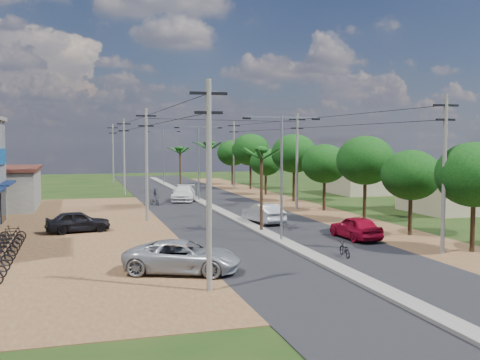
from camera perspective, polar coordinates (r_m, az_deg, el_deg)
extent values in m
plane|color=black|center=(35.81, 4.21, -6.34)|extent=(160.00, 160.00, 0.00)
cube|color=black|center=(49.97, -1.81, -3.36)|extent=(12.00, 110.00, 0.04)
cube|color=#605E56|center=(52.85, -2.62, -2.89)|extent=(1.00, 90.00, 0.18)
cube|color=#532F1C|center=(41.58, -19.79, -5.10)|extent=(18.00, 46.00, 0.04)
cube|color=#532F1C|center=(52.72, 7.18, -3.01)|extent=(5.00, 90.00, 0.03)
cube|color=#101E44|center=(47.41, -22.57, -0.33)|extent=(0.80, 5.40, 0.15)
cube|color=black|center=(47.61, -22.93, -2.49)|extent=(0.10, 3.00, 2.40)
cube|color=navy|center=(47.35, -23.02, 2.20)|extent=(0.12, 4.20, 1.20)
cube|color=tan|center=(54.01, 20.63, -1.33)|extent=(7.00, 7.00, 3.30)
cube|color=tan|center=(69.68, 12.39, -0.02)|extent=(7.00, 7.00, 3.30)
cylinder|color=black|center=(34.99, 22.58, -3.40)|extent=(0.28, 0.28, 4.20)
ellipsoid|color=black|center=(34.77, 22.69, 0.52)|extent=(4.40, 4.40, 3.74)
cylinder|color=black|center=(39.71, 16.92, -2.68)|extent=(0.28, 0.28, 3.85)
ellipsoid|color=black|center=(39.52, 16.98, 0.49)|extent=(4.00, 4.00, 3.40)
cylinder|color=black|center=(45.85, 12.56, -1.29)|extent=(0.28, 0.28, 4.55)
ellipsoid|color=black|center=(45.69, 12.61, 1.96)|extent=(4.60, 4.60, 3.91)
cylinder|color=black|center=(51.97, 8.55, -0.89)|extent=(0.28, 0.28, 4.06)
ellipsoid|color=black|center=(51.82, 8.58, 1.66)|extent=(4.20, 4.20, 3.57)
cylinder|color=black|center=(59.35, 5.49, 0.08)|extent=(0.28, 0.28, 4.76)
ellipsoid|color=black|center=(59.23, 5.51, 2.70)|extent=(4.80, 4.80, 4.08)
cylinder|color=black|center=(66.74, 2.63, 0.04)|extent=(0.28, 0.28, 3.64)
ellipsoid|color=black|center=(66.62, 2.64, 1.83)|extent=(3.80, 3.80, 3.23)
cylinder|color=black|center=(74.47, 1.08, 0.94)|extent=(0.28, 0.28, 4.90)
ellipsoid|color=black|center=(74.38, 1.08, 3.10)|extent=(5.00, 5.00, 4.25)
cylinder|color=black|center=(82.07, -0.78, 1.03)|extent=(0.28, 0.28, 4.34)
ellipsoid|color=black|center=(81.98, -0.79, 2.76)|extent=(4.40, 4.40, 3.74)
cylinder|color=black|center=(39.16, 2.19, -1.16)|extent=(0.22, 0.22, 5.80)
cylinder|color=black|center=(54.52, -3.13, 0.50)|extent=(0.22, 0.22, 6.20)
cylinder|color=black|center=(70.19, -6.09, 0.98)|extent=(0.22, 0.22, 5.50)
cylinder|color=gray|center=(35.31, 4.25, 0.06)|extent=(0.16, 0.16, 8.00)
cube|color=gray|center=(35.70, 6.09, 6.35)|extent=(2.40, 0.08, 0.08)
cube|color=gray|center=(34.86, 2.42, 6.43)|extent=(2.40, 0.08, 0.08)
cube|color=black|center=(36.12, 7.72, 6.15)|extent=(0.50, 0.18, 0.12)
cube|color=black|center=(34.52, 0.68, 6.29)|extent=(0.50, 0.18, 0.12)
cylinder|color=gray|center=(59.35, -4.23, 1.65)|extent=(0.16, 0.16, 8.00)
cube|color=gray|center=(59.58, -3.11, 5.42)|extent=(2.40, 0.08, 0.08)
cube|color=gray|center=(59.08, -5.39, 5.42)|extent=(2.40, 0.08, 0.08)
cube|color=black|center=(59.83, -2.08, 5.32)|extent=(0.50, 0.18, 0.12)
cube|color=black|center=(58.88, -6.45, 5.32)|extent=(0.50, 0.18, 0.12)
cylinder|color=gray|center=(83.95, -7.78, 2.31)|extent=(0.16, 0.16, 8.00)
cube|color=gray|center=(84.11, -7.00, 4.98)|extent=(2.40, 0.08, 0.08)
cube|color=gray|center=(83.76, -8.63, 4.97)|extent=(2.40, 0.08, 0.08)
cube|color=black|center=(84.29, -6.26, 4.91)|extent=(0.50, 0.18, 0.12)
cube|color=black|center=(83.61, -9.37, 4.89)|extent=(0.50, 0.18, 0.12)
cylinder|color=#605E56|center=(23.69, -3.17, -0.66)|extent=(0.24, 0.24, 9.00)
cube|color=black|center=(23.69, -3.21, 8.78)|extent=(1.60, 0.12, 0.12)
cube|color=black|center=(23.64, -3.20, 6.85)|extent=(1.20, 0.12, 0.12)
cylinder|color=#605E56|center=(45.36, -9.47, 1.52)|extent=(0.24, 0.24, 9.00)
cube|color=black|center=(45.36, -9.53, 6.44)|extent=(1.60, 0.12, 0.12)
cube|color=black|center=(45.33, -9.52, 5.43)|extent=(1.20, 0.12, 0.12)
cylinder|color=#605E56|center=(67.24, -11.69, 2.28)|extent=(0.24, 0.24, 9.00)
cube|color=black|center=(67.24, -11.73, 5.60)|extent=(1.60, 0.12, 0.12)
cube|color=black|center=(67.22, -11.73, 4.92)|extent=(1.20, 0.12, 0.12)
cylinder|color=#605E56|center=(88.18, -12.78, 2.65)|extent=(0.24, 0.24, 9.00)
cube|color=black|center=(88.18, -12.82, 5.19)|extent=(1.60, 0.12, 0.12)
cube|color=black|center=(88.17, -12.81, 4.67)|extent=(1.20, 0.12, 0.12)
cylinder|color=#605E56|center=(33.55, 20.03, 0.47)|extent=(0.24, 0.24, 9.00)
cube|color=black|center=(33.56, 20.19, 7.13)|extent=(1.60, 0.12, 0.12)
cube|color=black|center=(33.52, 20.16, 5.77)|extent=(1.20, 0.12, 0.12)
cylinder|color=#605E56|center=(52.90, 5.80, 1.90)|extent=(0.24, 0.24, 9.00)
cube|color=black|center=(52.90, 5.83, 6.12)|extent=(1.60, 0.12, 0.12)
cube|color=black|center=(52.87, 5.82, 5.26)|extent=(1.20, 0.12, 0.12)
cylinder|color=#605E56|center=(73.74, -0.63, 2.51)|extent=(0.24, 0.24, 9.00)
cube|color=black|center=(73.74, -0.63, 5.54)|extent=(1.60, 0.12, 0.12)
cube|color=black|center=(73.73, -0.63, 4.92)|extent=(1.20, 0.12, 0.12)
imported|color=maroon|center=(37.37, 11.65, -4.79)|extent=(2.00, 4.56, 1.53)
imported|color=#92959A|center=(43.66, 2.38, -3.45)|extent=(2.30, 4.81, 1.52)
imported|color=silver|center=(59.86, -5.74, -1.40)|extent=(3.69, 5.97, 1.62)
imported|color=#92959A|center=(27.55, -5.84, -7.84)|extent=(6.19, 4.56, 1.56)
imported|color=black|center=(40.98, -16.13, -4.12)|extent=(4.63, 2.47, 1.50)
imported|color=black|center=(31.66, 10.56, -7.01)|extent=(0.76, 1.64, 0.83)
imported|color=black|center=(56.38, -8.67, -2.16)|extent=(1.14, 1.67, 0.83)
imported|color=black|center=(64.63, -8.63, -1.30)|extent=(0.50, 1.68, 1.00)
cube|color=#A60F14|center=(31.24, -7.17, -7.03)|extent=(0.52, 1.05, 0.93)
cylinder|color=black|center=(30.79, -7.02, -7.63)|extent=(0.04, 0.04, 0.46)
cylinder|color=black|center=(31.78, -7.32, -7.27)|extent=(0.04, 0.04, 0.46)
imported|color=black|center=(32.63, -23.24, -6.78)|extent=(1.71, 0.65, 1.00)
imported|color=black|center=(33.90, -22.97, -6.38)|extent=(1.71, 0.65, 1.00)
imported|color=black|center=(35.17, -22.72, -6.01)|extent=(1.71, 0.65, 1.00)
imported|color=black|center=(36.44, -22.49, -5.66)|extent=(1.71, 0.65, 1.00)
imported|color=black|center=(37.72, -22.28, -5.33)|extent=(1.71, 0.65, 1.00)
imported|color=black|center=(39.00, -22.08, -5.03)|extent=(1.71, 0.65, 1.00)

